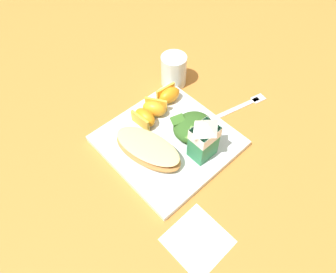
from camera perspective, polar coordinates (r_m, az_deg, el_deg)
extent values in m
plane|color=#C67A33|center=(0.74, 0.00, -1.22)|extent=(3.00, 3.00, 0.00)
cube|color=silver|center=(0.73, 0.00, -0.85)|extent=(0.28, 0.28, 0.02)
ellipsoid|color=#B77F42|center=(0.69, -3.78, -2.62)|extent=(0.12, 0.18, 0.03)
ellipsoid|color=brown|center=(0.68, -3.83, -2.11)|extent=(0.10, 0.17, 0.01)
ellipsoid|color=#EAD184|center=(0.67, -3.86, -1.77)|extent=(0.11, 0.18, 0.01)
ellipsoid|color=#336023|center=(0.72, 4.75, 1.78)|extent=(0.10, 0.09, 0.04)
cube|color=#3D7028|center=(0.71, 1.84, 3.22)|extent=(0.04, 0.03, 0.01)
cube|color=#5B8E3D|center=(0.69, 4.28, 0.62)|extent=(0.03, 0.02, 0.02)
cube|color=#336023|center=(0.71, 4.99, 1.32)|extent=(0.03, 0.02, 0.01)
cube|color=#3D7028|center=(0.71, 7.30, 1.65)|extent=(0.03, 0.04, 0.01)
cube|color=#3D7028|center=(0.72, 4.15, 2.99)|extent=(0.04, 0.03, 0.01)
cube|color=#3D7028|center=(0.70, 7.21, 1.43)|extent=(0.03, 0.04, 0.01)
cube|color=#2D8451|center=(0.67, 6.70, -1.02)|extent=(0.06, 0.04, 0.09)
cube|color=white|center=(0.64, 6.95, 0.61)|extent=(0.06, 0.04, 0.03)
pyramid|color=white|center=(0.62, 7.17, 1.96)|extent=(0.06, 0.04, 0.02)
ellipsoid|color=orange|center=(0.79, 0.28, 7.75)|extent=(0.06, 0.04, 0.04)
cube|color=gold|center=(0.80, -0.45, 8.40)|extent=(0.06, 0.01, 0.03)
ellipsoid|color=orange|center=(0.76, -2.60, 5.24)|extent=(0.06, 0.07, 0.04)
cube|color=gold|center=(0.77, -2.25, 6.11)|extent=(0.04, 0.05, 0.03)
ellipsoid|color=orange|center=(0.74, -4.34, 3.63)|extent=(0.04, 0.06, 0.04)
cube|color=gold|center=(0.73, -5.25, 2.93)|extent=(0.01, 0.06, 0.03)
cube|color=white|center=(0.63, 5.60, -18.87)|extent=(0.11, 0.11, 0.00)
cube|color=silver|center=(0.82, 12.12, 4.96)|extent=(0.17, 0.05, 0.01)
cube|color=silver|center=(0.86, 16.62, 6.91)|extent=(0.04, 0.03, 0.01)
cylinder|color=silver|center=(0.85, 1.08, 12.32)|extent=(0.07, 0.07, 0.09)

